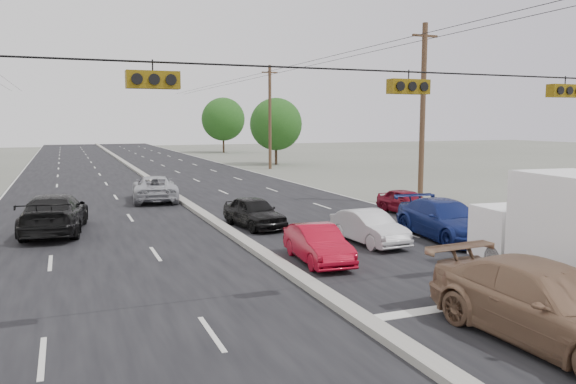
% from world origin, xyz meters
% --- Properties ---
extents(ground, '(200.00, 200.00, 0.00)m').
position_xyz_m(ground, '(0.00, 0.00, 0.00)').
color(ground, '#606356').
rests_on(ground, ground).
extents(road_surface, '(20.00, 160.00, 0.02)m').
position_xyz_m(road_surface, '(0.00, 30.00, 0.00)').
color(road_surface, black).
rests_on(road_surface, ground).
extents(center_median, '(0.50, 160.00, 0.20)m').
position_xyz_m(center_median, '(0.00, 30.00, 0.10)').
color(center_median, gray).
rests_on(center_median, ground).
extents(utility_pole_right_b, '(1.60, 0.30, 10.00)m').
position_xyz_m(utility_pole_right_b, '(12.50, 15.00, 5.11)').
color(utility_pole_right_b, '#422D1E').
rests_on(utility_pole_right_b, ground).
extents(utility_pole_right_c, '(1.60, 0.30, 10.00)m').
position_xyz_m(utility_pole_right_c, '(12.50, 40.00, 5.11)').
color(utility_pole_right_c, '#422D1E').
rests_on(utility_pole_right_c, ground).
extents(traffic_signals, '(25.00, 0.30, 0.54)m').
position_xyz_m(traffic_signals, '(1.40, 0.00, 5.49)').
color(traffic_signals, black).
rests_on(traffic_signals, ground).
extents(tree_right_mid, '(5.60, 5.60, 7.14)m').
position_xyz_m(tree_right_mid, '(15.00, 45.00, 4.34)').
color(tree_right_mid, '#382619').
rests_on(tree_right_mid, ground).
extents(tree_right_far, '(6.40, 6.40, 8.16)m').
position_xyz_m(tree_right_far, '(16.00, 70.00, 4.96)').
color(tree_right_far, '#382619').
rests_on(tree_right_far, ground).
extents(tan_sedan, '(2.70, 5.81, 1.64)m').
position_xyz_m(tan_sedan, '(3.00, -3.11, 0.82)').
color(tan_sedan, '#836047').
rests_on(tan_sedan, ground).
extents(red_sedan, '(1.57, 3.79, 1.22)m').
position_xyz_m(red_sedan, '(1.40, 4.86, 0.61)').
color(red_sedan, '#A70A1F').
rests_on(red_sedan, ground).
extents(queue_car_a, '(2.11, 4.11, 1.34)m').
position_xyz_m(queue_car_a, '(1.40, 11.50, 0.67)').
color(queue_car_a, black).
rests_on(queue_car_a, ground).
extents(queue_car_b, '(1.55, 3.88, 1.25)m').
position_xyz_m(queue_car_b, '(4.40, 6.73, 0.63)').
color(queue_car_b, silver).
rests_on(queue_car_b, ground).
extents(queue_car_d, '(2.57, 5.42, 1.53)m').
position_xyz_m(queue_car_d, '(7.65, 6.38, 0.76)').
color(queue_car_d, navy).
rests_on(queue_car_d, ground).
extents(queue_car_e, '(1.71, 3.74, 1.24)m').
position_xyz_m(queue_car_e, '(9.60, 12.02, 0.62)').
color(queue_car_e, maroon).
rests_on(queue_car_e, ground).
extents(oncoming_near, '(2.97, 5.94, 1.66)m').
position_xyz_m(oncoming_near, '(-6.70, 13.35, 0.83)').
color(oncoming_near, black).
rests_on(oncoming_near, ground).
extents(oncoming_far, '(2.98, 5.53, 1.47)m').
position_xyz_m(oncoming_far, '(-1.40, 21.48, 0.74)').
color(oncoming_far, '#A7A9AF').
rests_on(oncoming_far, ground).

